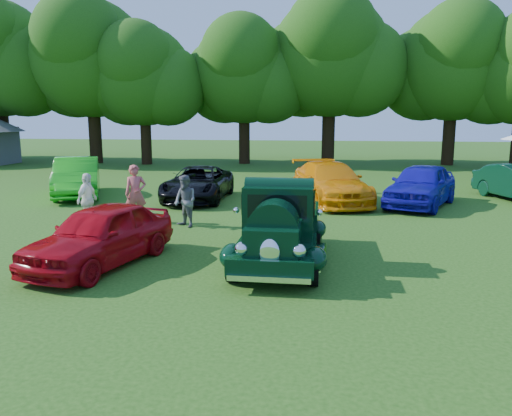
# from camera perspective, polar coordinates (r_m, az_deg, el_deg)

# --- Properties ---
(ground) EXTENTS (120.00, 120.00, 0.00)m
(ground) POSITION_cam_1_polar(r_m,az_deg,el_deg) (11.51, -2.80, -6.36)
(ground) COLOR #1C4810
(ground) RESTS_ON ground
(hero_pickup) EXTENTS (2.16, 4.64, 1.81)m
(hero_pickup) POSITION_cam_1_polar(r_m,az_deg,el_deg) (11.46, 2.77, -2.36)
(hero_pickup) COLOR black
(hero_pickup) RESTS_ON ground
(red_convertible) EXTENTS (2.53, 4.36, 1.40)m
(red_convertible) POSITION_cam_1_polar(r_m,az_deg,el_deg) (11.76, -17.33, -2.95)
(red_convertible) COLOR #AA0710
(red_convertible) RESTS_ON ground
(back_car_lime) EXTENTS (3.62, 5.21, 1.63)m
(back_car_lime) POSITION_cam_1_polar(r_m,az_deg,el_deg) (22.30, -19.78, 3.35)
(back_car_lime) COLOR #19AC16
(back_car_lime) RESTS_ON ground
(back_car_black) EXTENTS (2.31, 4.87, 1.34)m
(back_car_black) POSITION_cam_1_polar(r_m,az_deg,el_deg) (20.16, -6.63, 2.80)
(back_car_black) COLOR black
(back_car_black) RESTS_ON ground
(back_car_orange) EXTENTS (3.65, 5.75, 1.55)m
(back_car_orange) POSITION_cam_1_polar(r_m,az_deg,el_deg) (19.69, 8.47, 2.88)
(back_car_orange) COLOR orange
(back_car_orange) RESTS_ON ground
(back_car_blue) EXTENTS (3.61, 5.03, 1.59)m
(back_car_blue) POSITION_cam_1_polar(r_m,az_deg,el_deg) (19.64, 18.35, 2.50)
(back_car_blue) COLOR #120E9F
(back_car_blue) RESTS_ON ground
(spectator_pink) EXTENTS (0.80, 0.70, 1.83)m
(spectator_pink) POSITION_cam_1_polar(r_m,az_deg,el_deg) (16.19, -13.58, 1.59)
(spectator_pink) COLOR #C45153
(spectator_pink) RESTS_ON ground
(spectator_grey) EXTENTS (0.98, 0.95, 1.59)m
(spectator_grey) POSITION_cam_1_polar(r_m,az_deg,el_deg) (15.24, -8.09, 0.77)
(spectator_grey) COLOR slate
(spectator_grey) RESTS_ON ground
(spectator_white) EXTENTS (0.50, 1.00, 1.65)m
(spectator_white) POSITION_cam_1_polar(r_m,az_deg,el_deg) (15.88, -18.72, 0.83)
(spectator_white) COLOR white
(spectator_white) RESTS_ON ground
(tree_line) EXTENTS (62.14, 9.91, 11.60)m
(tree_line) POSITION_cam_1_polar(r_m,az_deg,el_deg) (35.36, 3.37, 15.92)
(tree_line) COLOR black
(tree_line) RESTS_ON ground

